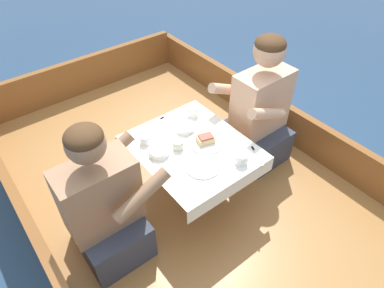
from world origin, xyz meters
The scene contains 21 objects.
ground_plane centered at (0.00, 0.00, 0.00)m, with size 60.00×60.00×0.00m, color navy.
boat_deck centered at (0.00, 0.00, 0.18)m, with size 2.02×3.22×0.36m, color #9E6B38.
gunwale_port centered at (-0.98, 0.00, 0.51)m, with size 0.06×3.22×0.30m, color brown.
gunwale_starboard centered at (0.98, 0.00, 0.51)m, with size 0.06×3.22×0.30m, color brown.
bow_coaming centered at (0.00, 1.58, 0.53)m, with size 1.90×0.06×0.34m, color brown.
cockpit_table centered at (0.00, -0.09, 0.75)m, with size 0.65×0.75×0.44m.
person_port centered at (-0.62, -0.11, 0.72)m, with size 0.52×0.44×0.92m.
person_starboard centered at (0.63, -0.06, 0.75)m, with size 0.53×0.44×0.97m.
plate_sandwich centered at (0.09, -0.11, 0.80)m, with size 0.22×0.22×0.01m.
plate_bread centered at (-0.06, -0.27, 0.80)m, with size 0.20×0.20×0.01m.
sandwich centered at (0.09, -0.11, 0.83)m, with size 0.12×0.10×0.05m.
bowl_port_near centered at (0.06, 0.06, 0.82)m, with size 0.12×0.12×0.04m.
bowl_starboard_near centered at (-0.20, -0.02, 0.82)m, with size 0.12×0.12×0.04m.
coffee_cup_port centered at (0.20, 0.16, 0.83)m, with size 0.10×0.07×0.07m.
coffee_cup_starboard centered at (0.14, -0.37, 0.83)m, with size 0.10×0.07×0.06m.
coffee_cup_center centered at (-0.21, 0.12, 0.83)m, with size 0.10×0.07×0.06m.
tin_can centered at (-0.08, -0.05, 0.83)m, with size 0.07×0.07×0.05m.
utensil_fork_port centered at (0.26, -0.38, 0.80)m, with size 0.09×0.16×0.00m.
utensil_knife_starboard centered at (0.22, -0.16, 0.80)m, with size 0.07×0.17×0.00m.
utensil_fork_starboard centered at (-0.04, 0.25, 0.80)m, with size 0.17×0.05×0.00m.
utensil_spoon_port centered at (-0.17, -0.25, 0.80)m, with size 0.17×0.07×0.01m.
Camera 1 is at (-0.96, -1.31, 2.21)m, focal length 32.00 mm.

